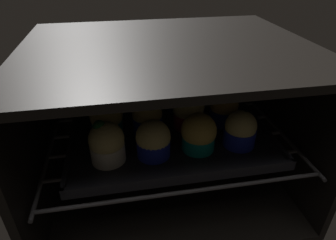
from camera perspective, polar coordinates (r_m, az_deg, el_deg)
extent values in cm
cube|color=black|center=(78.56, 0.06, -11.66)|extent=(59.00, 47.00, 1.50)
cube|color=black|center=(60.34, 0.07, 13.91)|extent=(59.00, 47.00, 1.50)
cube|color=black|center=(87.67, -2.65, 7.14)|extent=(59.00, 1.50, 34.00)
cube|color=black|center=(69.39, -24.01, -2.78)|extent=(1.50, 47.00, 34.00)
cube|color=black|center=(77.59, 21.44, 1.48)|extent=(1.50, 47.00, 34.00)
cylinder|color=#4C494C|center=(55.25, 3.75, -13.89)|extent=(54.00, 0.80, 0.80)
cylinder|color=#4C494C|center=(60.69, 2.04, -8.91)|extent=(54.00, 0.80, 0.80)
cylinder|color=#4C494C|center=(66.55, 0.66, -4.76)|extent=(54.00, 0.80, 0.80)
cylinder|color=#4C494C|center=(72.73, -0.48, -1.31)|extent=(54.00, 0.80, 0.80)
cylinder|color=#4C494C|center=(79.16, -1.43, 1.60)|extent=(54.00, 0.80, 0.80)
cylinder|color=#4C494C|center=(85.78, -2.25, 4.06)|extent=(54.00, 0.80, 0.80)
cylinder|color=#4C494C|center=(70.77, -22.06, -4.96)|extent=(0.80, 42.00, 0.80)
cylinder|color=#4C494C|center=(78.35, 19.87, -0.78)|extent=(0.80, 42.00, 0.80)
cube|color=black|center=(69.40, 0.00, -2.08)|extent=(44.88, 35.73, 1.20)
cube|color=black|center=(55.18, 3.34, -10.94)|extent=(44.88, 0.80, 1.00)
cube|color=black|center=(83.86, -2.16, 5.00)|extent=(44.88, 0.80, 1.00)
cube|color=black|center=(68.98, -18.34, -3.02)|extent=(0.80, 35.73, 1.00)
cube|color=black|center=(75.37, 16.72, 0.36)|extent=(0.80, 35.73, 1.00)
cylinder|color=silver|center=(59.60, -11.70, -6.15)|extent=(6.90, 6.90, 3.91)
sphere|color=#E0CC7A|center=(57.80, -12.02, -3.68)|extent=(7.02, 7.02, 7.02)
sphere|color=#19511E|center=(56.56, -13.32, -1.22)|extent=(2.42, 2.42, 2.42)
cylinder|color=#1928B7|center=(59.79, -2.87, -5.30)|extent=(6.90, 6.90, 3.91)
sphere|color=#E0CC7A|center=(58.34, -2.93, -3.33)|extent=(7.11, 7.11, 7.11)
cylinder|color=#0C8C84|center=(61.79, 5.95, -4.08)|extent=(6.90, 6.90, 3.91)
sphere|color=gold|center=(60.33, 6.08, -2.06)|extent=(7.46, 7.46, 7.46)
cylinder|color=#1928B7|center=(64.60, 13.81, -3.19)|extent=(6.90, 6.90, 3.91)
sphere|color=#E0CC7A|center=(63.14, 14.12, -1.13)|extent=(6.72, 6.72, 6.72)
sphere|color=#19511E|center=(62.55, 14.67, 0.62)|extent=(2.57, 2.57, 2.57)
cylinder|color=#0C8C84|center=(67.27, -11.79, -1.42)|extent=(6.90, 6.90, 3.91)
sphere|color=#DBBC60|center=(65.59, -12.09, 1.01)|extent=(7.37, 7.37, 7.37)
sphere|color=#19511E|center=(64.19, -12.47, 3.39)|extent=(2.10, 2.10, 2.10)
cylinder|color=#1928B7|center=(67.49, -4.05, -0.65)|extent=(6.90, 6.90, 3.91)
sphere|color=#DBBC60|center=(66.14, -4.14, 1.30)|extent=(7.02, 7.02, 7.02)
sphere|color=#19511E|center=(64.06, -3.44, 2.38)|extent=(2.26, 2.26, 2.26)
cylinder|color=red|center=(69.12, 3.90, 0.19)|extent=(6.90, 6.90, 3.91)
sphere|color=#E0CC7A|center=(67.47, 4.00, 2.61)|extent=(7.54, 7.54, 7.54)
cylinder|color=#1928B7|center=(71.67, 10.75, 0.88)|extent=(6.90, 6.90, 3.91)
sphere|color=gold|center=(70.20, 10.99, 3.04)|extent=(6.86, 6.86, 6.86)
sphere|color=#28702D|center=(68.50, 10.70, 4.56)|extent=(2.09, 2.09, 2.09)
cylinder|color=#1928B7|center=(74.99, -11.41, 2.25)|extent=(6.90, 6.90, 3.91)
sphere|color=#E0CC7A|center=(73.60, -11.65, 4.32)|extent=(6.73, 6.73, 6.73)
cylinder|color=#1928B7|center=(75.09, -4.60, 2.85)|extent=(6.90, 6.90, 3.91)
sphere|color=gold|center=(73.68, -4.70, 4.96)|extent=(7.56, 7.56, 7.56)
sphere|color=#1E6023|center=(72.85, -4.96, 6.70)|extent=(1.73, 1.73, 1.73)
cylinder|color=#1928B7|center=(76.49, 2.39, 3.49)|extent=(6.90, 6.90, 3.91)
sphere|color=gold|center=(75.34, 2.43, 5.21)|extent=(6.91, 6.91, 6.91)
sphere|color=#28702D|center=(73.93, 2.51, 7.05)|extent=(2.44, 2.44, 2.44)
cylinder|color=silver|center=(79.33, 8.81, 4.20)|extent=(6.90, 6.90, 3.91)
sphere|color=#DBBC60|center=(78.17, 8.96, 5.95)|extent=(7.28, 7.28, 7.28)
sphere|color=#1E6023|center=(77.29, 8.38, 7.43)|extent=(1.74, 1.74, 1.74)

